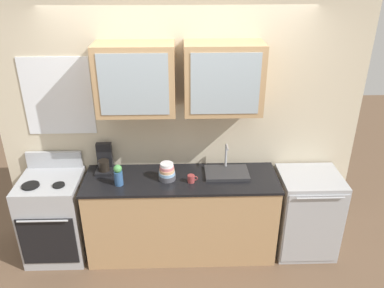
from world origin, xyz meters
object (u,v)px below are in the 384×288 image
vase (118,175)px  cup_near_sink (191,179)px  dishwasher (306,213)px  bowl_stack (167,172)px  sink_faucet (227,172)px  stove_range (55,217)px  coffee_maker (104,161)px

vase → cup_near_sink: (0.70, 0.03, -0.07)m
vase → dishwasher: (1.91, 0.10, -0.56)m
bowl_stack → dishwasher: bearing=0.3°
sink_faucet → vase: size_ratio=2.03×
bowl_stack → vase: 0.47m
sink_faucet → dishwasher: (0.85, -0.07, -0.47)m
sink_faucet → cup_near_sink: 0.39m
dishwasher → sink_faucet: bearing=175.0°
vase → dishwasher: bearing=2.9°
dishwasher → vase: bearing=-177.1°
bowl_stack → vase: size_ratio=0.82×
stove_range → dishwasher: size_ratio=1.20×
sink_faucet → cup_near_sink: sink_faucet is taller
vase → cup_near_sink: bearing=2.1°
sink_faucet → bowl_stack: (-0.60, -0.08, 0.06)m
sink_faucet → vase: (-1.06, -0.17, 0.08)m
bowl_stack → coffee_maker: bearing=163.3°
sink_faucet → dishwasher: sink_faucet is taller
bowl_stack → vase: bearing=-169.1°
bowl_stack → dishwasher: size_ratio=0.20×
bowl_stack → vase: vase is taller
stove_range → cup_near_sink: 1.49m
vase → cup_near_sink: vase is taller
stove_range → vase: size_ratio=5.00×
sink_faucet → bowl_stack: size_ratio=2.49×
stove_range → dishwasher: stove_range is taller
dishwasher → bowl_stack: bearing=-179.7°
stove_range → dishwasher: bearing=-0.1°
bowl_stack → dishwasher: (1.45, 0.01, -0.53)m
cup_near_sink → bowl_stack: bearing=165.0°
sink_faucet → stove_range: bearing=-177.8°
stove_range → bowl_stack: 1.28m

